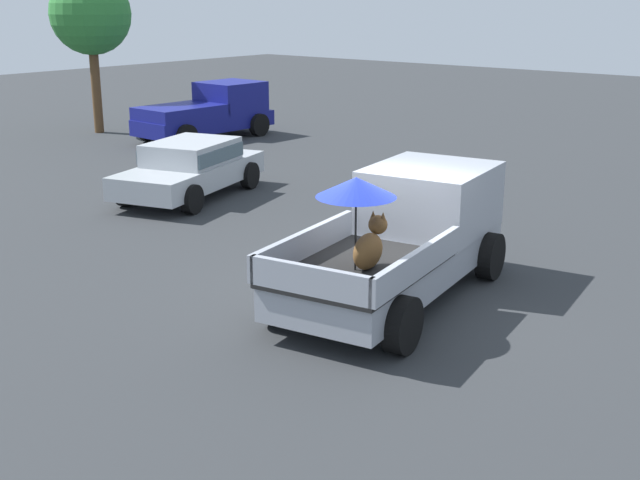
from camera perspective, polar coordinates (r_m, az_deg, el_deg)
ground_plane at (r=13.09m, az=5.03°, el=-4.13°), size 80.00×80.00×0.00m
pickup_truck_main at (r=13.16m, az=5.97°, el=0.37°), size 5.28×2.89×2.23m
pickup_truck_red at (r=28.01m, az=-7.70°, el=8.80°), size 4.85×2.28×1.80m
parked_sedan_near at (r=19.76m, az=-8.97°, el=5.10°), size 4.62×2.90×1.33m
tree_by_lot at (r=29.72m, az=-15.64°, el=14.81°), size 2.73×2.73×5.38m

